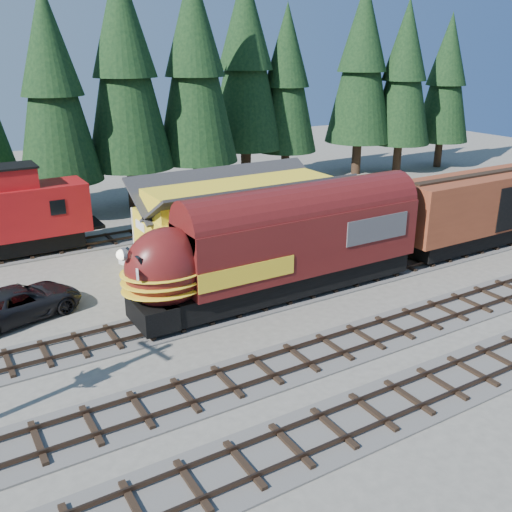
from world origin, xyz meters
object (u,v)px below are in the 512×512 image
boxcar (489,206)px  caboose (3,217)px  depot (241,212)px  pickup_truck_a (20,303)px  locomotive (273,252)px

boxcar → caboose: (-27.91, 14.00, -0.09)m
depot → pickup_truck_a: (-13.67, -2.02, -2.13)m
pickup_truck_a → boxcar: bearing=-113.8°
boxcar → caboose: size_ratio=1.42×
depot → pickup_truck_a: bearing=-171.6°
depot → locomotive: (-1.80, -6.50, -0.31)m
depot → boxcar: depot is taller
pickup_truck_a → depot: bearing=-96.5°
boxcar → caboose: 31.23m
locomotive → boxcar: size_ratio=1.14×
caboose → pickup_truck_a: bearing=-95.2°
locomotive → caboose: size_ratio=1.62×
depot → pickup_truck_a: size_ratio=2.15×
locomotive → boxcar: bearing=0.0°
caboose → pickup_truck_a: caboose is taller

